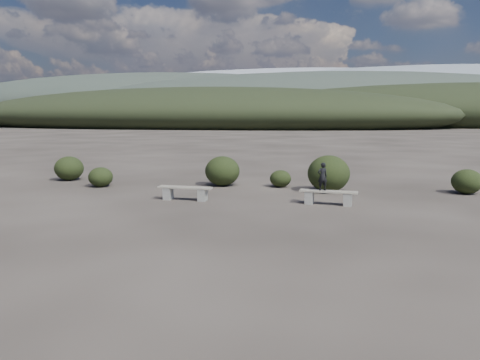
# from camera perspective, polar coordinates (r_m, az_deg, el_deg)

# --- Properties ---
(ground) EXTENTS (1200.00, 1200.00, 0.00)m
(ground) POSITION_cam_1_polar(r_m,az_deg,el_deg) (11.57, -6.86, -7.75)
(ground) COLOR #29231F
(ground) RESTS_ON ground
(bench_left) EXTENTS (2.01, 0.50, 0.50)m
(bench_left) POSITION_cam_1_polar(r_m,az_deg,el_deg) (17.16, -6.71, -1.46)
(bench_left) COLOR gray
(bench_left) RESTS_ON ground
(bench_right) EXTENTS (2.01, 0.63, 0.49)m
(bench_right) POSITION_cam_1_polar(r_m,az_deg,el_deg) (16.48, 10.72, -1.96)
(bench_right) COLOR gray
(bench_right) RESTS_ON ground
(seated_person) EXTENTS (0.42, 0.36, 0.98)m
(seated_person) POSITION_cam_1_polar(r_m,az_deg,el_deg) (16.40, 10.02, 0.42)
(seated_person) COLOR black
(seated_person) RESTS_ON bench_right
(shrub_a) EXTENTS (1.04, 1.04, 0.85)m
(shrub_a) POSITION_cam_1_polar(r_m,az_deg,el_deg) (20.99, -16.63, 0.35)
(shrub_a) COLOR black
(shrub_a) RESTS_ON ground
(shrub_b) EXTENTS (1.51, 1.51, 1.29)m
(shrub_b) POSITION_cam_1_polar(r_m,az_deg,el_deg) (20.41, -2.16, 1.11)
(shrub_b) COLOR black
(shrub_b) RESTS_ON ground
(shrub_c) EXTENTS (0.91, 0.91, 0.73)m
(shrub_c) POSITION_cam_1_polar(r_m,az_deg,el_deg) (20.13, 4.96, 0.17)
(shrub_c) COLOR black
(shrub_c) RESTS_ON ground
(shrub_d) EXTENTS (1.69, 1.69, 1.48)m
(shrub_d) POSITION_cam_1_polar(r_m,az_deg,el_deg) (19.15, 10.75, 0.77)
(shrub_d) COLOR black
(shrub_d) RESTS_ON ground
(shrub_e) EXTENTS (1.17, 1.17, 0.97)m
(shrub_e) POSITION_cam_1_polar(r_m,az_deg,el_deg) (20.42, 25.94, -0.17)
(shrub_e) COLOR black
(shrub_e) RESTS_ON ground
(shrub_f) EXTENTS (1.34, 1.34, 1.13)m
(shrub_f) POSITION_cam_1_polar(r_m,az_deg,el_deg) (23.50, -20.12, 1.35)
(shrub_f) COLOR black
(shrub_f) RESTS_ON ground
(mountain_ridges) EXTENTS (500.00, 400.00, 56.00)m
(mountain_ridges) POSITION_cam_1_polar(r_m,az_deg,el_deg) (349.90, 9.22, 9.36)
(mountain_ridges) COLOR black
(mountain_ridges) RESTS_ON ground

